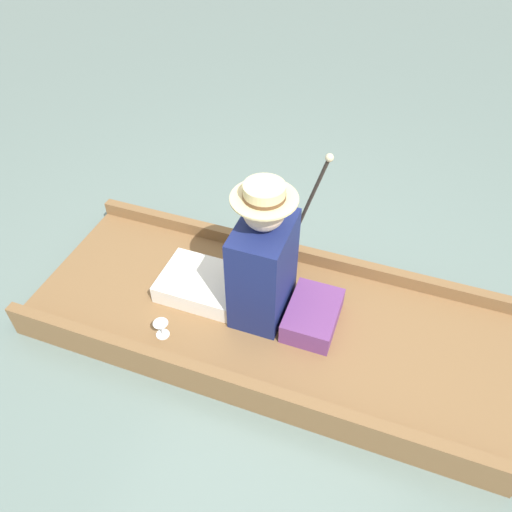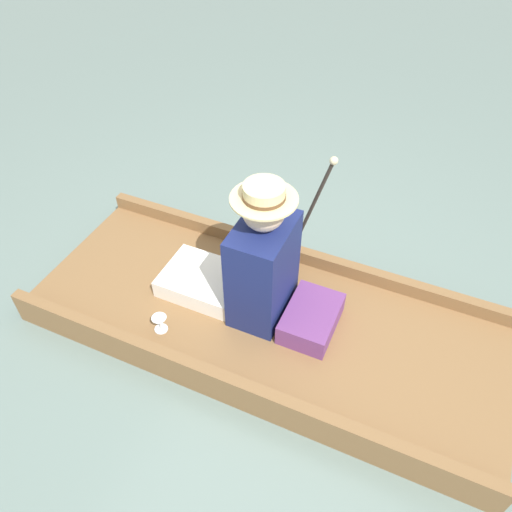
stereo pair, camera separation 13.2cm
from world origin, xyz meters
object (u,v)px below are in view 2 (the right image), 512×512
wine_glass (160,321)px  walking_cane (312,207)px  seated_person (250,265)px  teddy_bear (281,243)px

wine_glass → walking_cane: (0.74, -0.56, 0.41)m
walking_cane → seated_person: bearing=153.1°
seated_person → walking_cane: bearing=-29.1°
teddy_bear → wine_glass: 0.84m
teddy_bear → walking_cane: 0.36m
teddy_bear → wine_glass: teddy_bear is taller
wine_glass → seated_person: bearing=-45.1°
seated_person → walking_cane: (0.38, -0.19, 0.17)m
walking_cane → teddy_bear: bearing=92.4°
wine_glass → walking_cane: 1.02m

